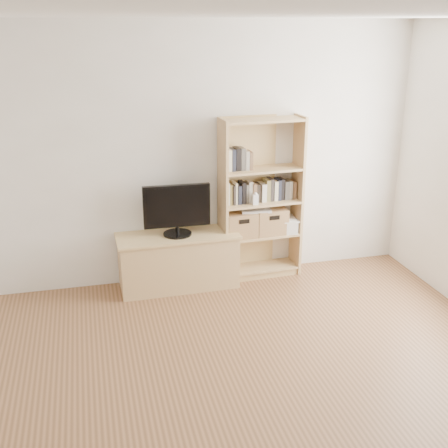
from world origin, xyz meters
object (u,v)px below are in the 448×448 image
object	(u,v)px
basket_right	(270,220)
basket_left	(240,224)
tv_stand	(178,262)
bookshelf	(261,199)
laptop	(256,210)
baby_monitor	(255,200)
television	(177,210)

from	to	relation	value
basket_right	basket_left	bearing A→B (deg)	-179.70
tv_stand	basket_left	world-z (taller)	basket_left
bookshelf	laptop	xyz separation A→B (m)	(-0.06, -0.02, -0.10)
bookshelf	basket_left	distance (m)	0.33
bookshelf	basket_right	distance (m)	0.26
basket_left	laptop	world-z (taller)	laptop
tv_stand	bookshelf	xyz separation A→B (m)	(0.89, 0.07, 0.57)
baby_monitor	laptop	bearing A→B (deg)	70.12
television	baby_monitor	distance (m)	0.80
basket_left	laptop	xyz separation A→B (m)	(0.16, 0.00, 0.14)
bookshelf	basket_right	bearing A→B (deg)	-2.60
tv_stand	television	bearing A→B (deg)	0.00
basket_left	baby_monitor	bearing A→B (deg)	-34.22
basket_right	laptop	xyz separation A→B (m)	(-0.16, -0.02, 0.14)
bookshelf	laptop	world-z (taller)	bookshelf
bookshelf	basket_left	xyz separation A→B (m)	(-0.22, -0.02, -0.24)
tv_stand	baby_monitor	bearing A→B (deg)	-3.22
bookshelf	basket_left	bearing A→B (deg)	-178.81
tv_stand	laptop	world-z (taller)	laptop
laptop	basket_left	bearing A→B (deg)	-172.04
tv_stand	laptop	bearing A→B (deg)	2.51
tv_stand	bookshelf	distance (m)	1.06
laptop	television	bearing A→B (deg)	-168.57
basket_right	laptop	distance (m)	0.22
basket_left	tv_stand	bearing A→B (deg)	-178.95
television	basket_right	bearing A→B (deg)	5.64
basket_right	tv_stand	bearing A→B (deg)	-178.96
basket_left	laptop	size ratio (longest dim) A/B	1.06
bookshelf	television	xyz separation A→B (m)	(-0.89, -0.07, -0.02)
television	bookshelf	bearing A→B (deg)	6.03
basket_left	basket_right	size ratio (longest dim) A/B	0.97
tv_stand	laptop	size ratio (longest dim) A/B	3.90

